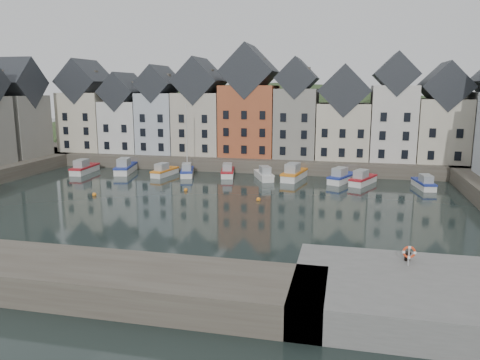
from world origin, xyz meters
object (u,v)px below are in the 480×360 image
(mooring_bollard, at_px, (407,256))
(boat_a, at_px, (84,168))
(boat_d, at_px, (187,171))
(life_ring_post, at_px, (409,253))

(mooring_bollard, bearing_deg, boat_a, 142.42)
(boat_a, xyz_separation_m, boat_d, (16.18, 1.51, -0.02))
(boat_a, relative_size, mooring_bollard, 11.53)
(boat_d, distance_m, life_ring_post, 45.08)
(boat_d, height_order, life_ring_post, boat_d)
(boat_a, distance_m, mooring_bollard, 54.83)
(boat_d, bearing_deg, life_ring_post, -69.12)
(mooring_bollard, xyz_separation_m, life_ring_post, (-0.04, -0.93, 0.55))
(boat_a, xyz_separation_m, life_ring_post, (43.40, -34.35, 2.14))
(boat_a, bearing_deg, boat_d, 1.57)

